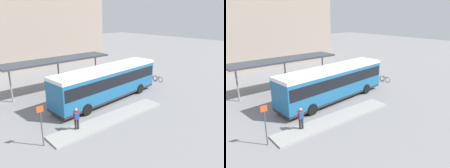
% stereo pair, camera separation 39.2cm
% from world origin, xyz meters
% --- Properties ---
extents(ground_plane, '(120.00, 120.00, 0.00)m').
position_xyz_m(ground_plane, '(0.00, 0.00, 0.00)').
color(ground_plane, gray).
extents(curb_island, '(10.80, 1.80, 0.12)m').
position_xyz_m(curb_island, '(-2.56, -3.47, 0.06)').
color(curb_island, '#9E9E99').
rests_on(curb_island, ground_plane).
extents(city_bus, '(12.22, 3.63, 3.34)m').
position_xyz_m(city_bus, '(0.01, 0.00, 1.94)').
color(city_bus, '#1E6093').
rests_on(city_bus, ground_plane).
extents(pedestrian_waiting, '(0.47, 0.51, 1.67)m').
position_xyz_m(pedestrian_waiting, '(-5.68, -3.22, 1.08)').
color(pedestrian_waiting, '#232328').
rests_on(pedestrian_waiting, curb_island).
extents(bicycle_red, '(0.48, 1.54, 0.67)m').
position_xyz_m(bicycle_red, '(8.76, 0.47, 0.34)').
color(bicycle_red, black).
rests_on(bicycle_red, ground_plane).
extents(bicycle_white, '(0.48, 1.73, 0.74)m').
position_xyz_m(bicycle_white, '(8.72, 1.31, 0.37)').
color(bicycle_white, black).
rests_on(bicycle_white, ground_plane).
extents(station_shelter, '(11.98, 2.80, 3.58)m').
position_xyz_m(station_shelter, '(-2.25, 5.63, 3.41)').
color(station_shelter, '#383D47').
rests_on(station_shelter, ground_plane).
extents(potted_planter_near_shelter, '(0.73, 0.73, 1.15)m').
position_xyz_m(potted_planter_near_shelter, '(-2.69, 3.20, 0.60)').
color(potted_planter_near_shelter, slate).
rests_on(potted_planter_near_shelter, ground_plane).
extents(platform_sign, '(0.44, 0.08, 2.80)m').
position_xyz_m(platform_sign, '(-8.36, -3.39, 1.56)').
color(platform_sign, '#4C4C51').
rests_on(platform_sign, ground_plane).
extents(station_building, '(28.61, 10.74, 13.53)m').
position_xyz_m(station_building, '(-1.28, 22.08, 6.76)').
color(station_building, gray).
rests_on(station_building, ground_plane).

